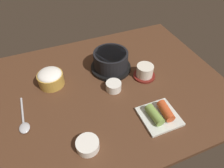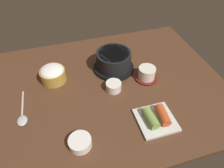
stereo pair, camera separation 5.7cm
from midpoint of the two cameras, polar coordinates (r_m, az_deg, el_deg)
name	(u,v)px [view 1 (the left image)]	position (r cm, az deg, el deg)	size (l,w,h in cm)	color
dining_table	(106,89)	(86.09, -3.63, -1.46)	(100.00, 76.00, 2.00)	#4C2D1C
stone_pot	(111,61)	(91.35, -2.13, 6.34)	(18.10, 18.10, 8.84)	black
rice_bowl	(50,78)	(88.69, -18.51, 1.64)	(10.54, 10.54, 7.18)	#B78C38
tea_cup_with_saucer	(145,72)	(88.80, 7.36, 3.27)	(9.62, 9.62, 5.77)	maroon
banchan_cup_center	(114,86)	(83.05, -1.51, -0.62)	(6.31, 6.31, 3.61)	white
kimchi_plate	(160,115)	(75.33, 11.00, -8.44)	(13.18, 13.18, 4.32)	silver
side_bowl_near	(88,145)	(68.24, -9.28, -16.43)	(7.47, 7.47, 3.10)	white
spoon	(24,123)	(80.52, -25.22, -9.83)	(3.60, 17.23, 1.35)	#B7B7BC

